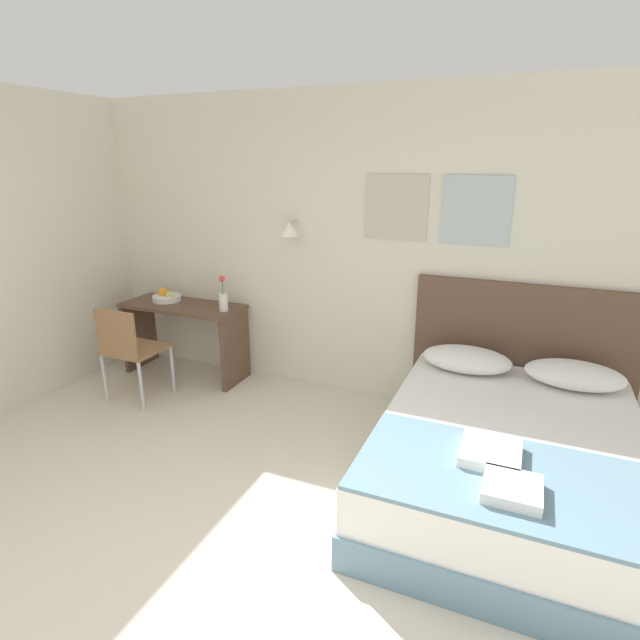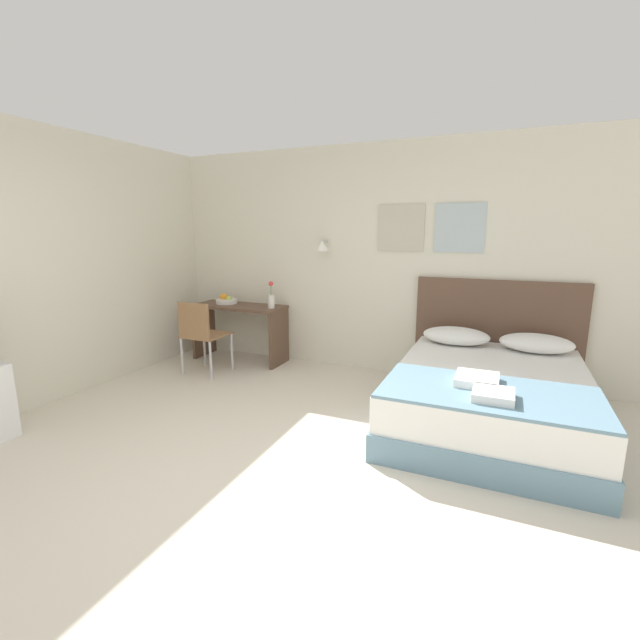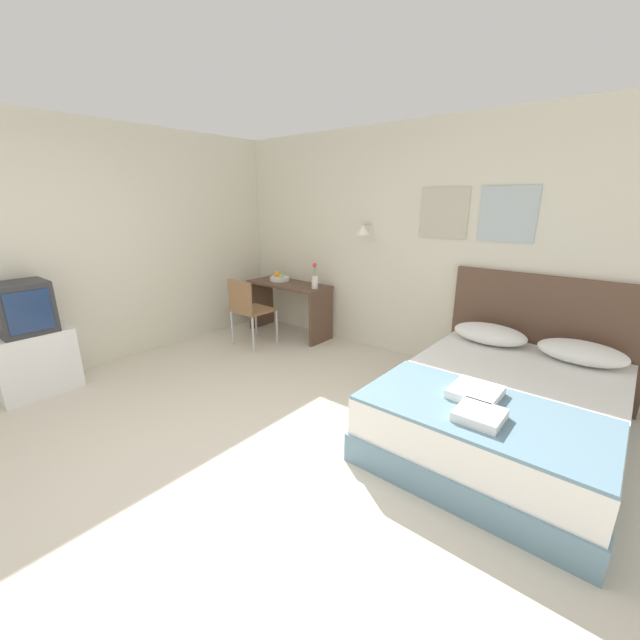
# 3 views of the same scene
# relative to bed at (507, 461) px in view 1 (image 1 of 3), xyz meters

# --- Properties ---
(wall_back) EXTENTS (5.93, 0.31, 2.65)m
(wall_back) POSITION_rel_bed_xyz_m (-1.42, 1.12, 1.08)
(wall_back) COLOR beige
(wall_back) RESTS_ON ground_plane
(bed) EXTENTS (1.57, 2.06, 0.50)m
(bed) POSITION_rel_bed_xyz_m (0.00, 0.00, 0.00)
(bed) COLOR #66899E
(bed) RESTS_ON ground_plane
(headboard) EXTENTS (1.69, 0.06, 1.17)m
(headboard) POSITION_rel_bed_xyz_m (0.00, 1.06, 0.33)
(headboard) COLOR brown
(headboard) RESTS_ON ground_plane
(pillow_left) EXTENTS (0.68, 0.41, 0.18)m
(pillow_left) POSITION_rel_bed_xyz_m (-0.38, 0.78, 0.34)
(pillow_left) COLOR white
(pillow_left) RESTS_ON bed
(pillow_right) EXTENTS (0.68, 0.41, 0.18)m
(pillow_right) POSITION_rel_bed_xyz_m (0.38, 0.78, 0.34)
(pillow_right) COLOR white
(pillow_right) RESTS_ON bed
(throw_blanket) EXTENTS (1.52, 0.82, 0.02)m
(throw_blanket) POSITION_rel_bed_xyz_m (0.00, -0.60, 0.26)
(throw_blanket) COLOR #66899E
(throw_blanket) RESTS_ON bed
(folded_towel_near_foot) EXTENTS (0.31, 0.33, 0.06)m
(folded_towel_near_foot) POSITION_rel_bed_xyz_m (-0.09, -0.45, 0.31)
(folded_towel_near_foot) COLOR white
(folded_towel_near_foot) RESTS_ON throw_blanket
(folded_towel_mid_bed) EXTENTS (0.27, 0.27, 0.06)m
(folded_towel_mid_bed) POSITION_rel_bed_xyz_m (0.04, -0.74, 0.31)
(folded_towel_mid_bed) COLOR white
(folded_towel_mid_bed) RESTS_ON throw_blanket
(desk) EXTENTS (1.21, 0.49, 0.73)m
(desk) POSITION_rel_bed_xyz_m (-3.08, 0.78, 0.27)
(desk) COLOR brown
(desk) RESTS_ON ground_plane
(desk_chair) EXTENTS (0.45, 0.45, 0.88)m
(desk_chair) POSITION_rel_bed_xyz_m (-3.16, 0.10, 0.28)
(desk_chair) COLOR #8E6642
(desk_chair) RESTS_ON ground_plane
(fruit_bowl) EXTENTS (0.28, 0.28, 0.13)m
(fruit_bowl) POSITION_rel_bed_xyz_m (-3.30, 0.83, 0.52)
(fruit_bowl) COLOR silver
(fruit_bowl) RESTS_ON desk
(flower_vase) EXTENTS (0.08, 0.08, 0.33)m
(flower_vase) POSITION_rel_bed_xyz_m (-2.58, 0.75, 0.60)
(flower_vase) COLOR silver
(flower_vase) RESTS_ON desk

